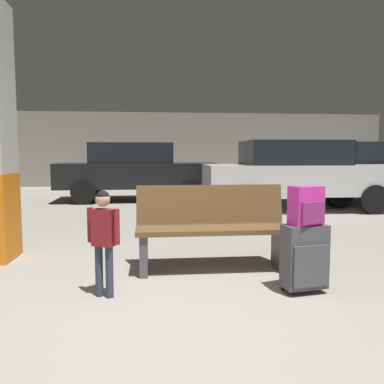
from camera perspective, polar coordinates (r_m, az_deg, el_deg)
The scene contains 9 objects.
ground_plane at distance 6.69m, azimuth -4.47°, elevation -5.52°, with size 18.00×18.00×0.10m, color gray.
garage_back_wall at distance 15.43m, azimuth -5.31°, elevation 6.08°, with size 18.00×0.12×2.80m, color gray.
bench at distance 4.24m, azimuth 2.91°, elevation -5.16°, with size 1.60×0.53×0.89m.
suitcase at distance 3.68m, azimuth 15.84°, elevation -8.91°, with size 0.41×0.29×0.60m.
backpack_bright at distance 3.60m, azimuth 16.04°, elevation -1.95°, with size 0.32×0.26×0.34m.
child at distance 3.47m, azimuth -12.55°, elevation -5.58°, with size 0.28×0.23×0.92m.
parked_car_side at distance 11.08m, azimuth 24.02°, elevation 2.82°, with size 4.28×2.19×1.51m.
parked_car_near at distance 9.09m, azimuth 14.76°, elevation 2.64°, with size 4.14×1.87×1.51m.
parked_car_far at distance 10.70m, azimuth -7.99°, elevation 3.16°, with size 4.13×1.85×1.51m.
Camera 1 is at (-0.15, -2.57, 1.22)m, focal length 37.32 mm.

